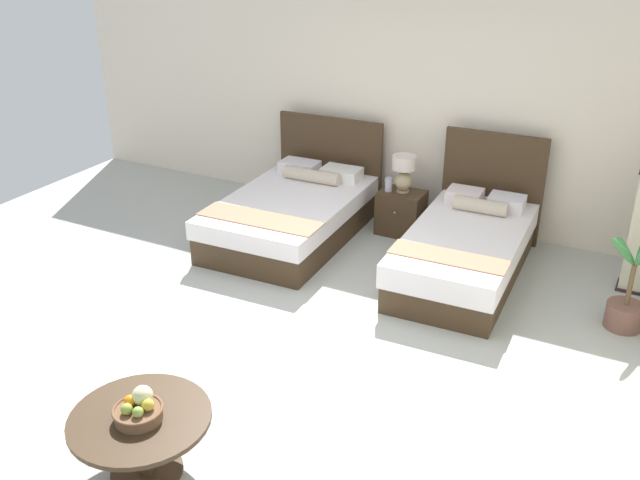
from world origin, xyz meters
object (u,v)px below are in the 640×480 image
Objects in this scene: fruit_bowl at (139,409)px; potted_palm at (626,303)px; bed_near_corner at (466,248)px; table_lamp at (404,171)px; vase at (389,184)px; coffee_table at (141,430)px; bed_near_window at (294,213)px; nightstand at (401,213)px.

fruit_bowl is 0.34× the size of potted_palm.
bed_near_corner is 1.28m from table_lamp.
coffee_table is (0.08, -4.41, -0.22)m from vase.
potted_palm is at bearing -5.40° from bed_near_window.
table_lamp is 2.82m from potted_palm.
coffee_table is at bearing -105.45° from bed_near_corner.
bed_near_window reaches higher than potted_palm.
nightstand is 2.76m from potted_palm.
fruit_bowl is at bearing -42.98° from coffee_table.
bed_near_window is 13.83× the size of vase.
bed_near_window reaches higher than fruit_bowl.
fruit_bowl is at bearing -105.23° from bed_near_corner.
fruit_bowl is (0.01, -0.01, 0.18)m from coffee_table.
bed_near_corner is 2.31× the size of potted_palm.
table_lamp is (-0.98, 0.67, 0.47)m from bed_near_corner.
table_lamp is at bearing 32.20° from bed_near_window.
table_lamp is 1.31× the size of fruit_bowl.
potted_palm is at bearing -21.22° from nightstand.
bed_near_window is at bearing 174.60° from potted_palm.
bed_near_corner is 3.95m from coffee_table.
bed_near_window is at bearing -148.57° from nightstand.
vase is at bearing -158.79° from table_lamp.
fruit_bowl is at bearing -88.76° from vase.
fruit_bowl is (-0.06, -4.49, -0.21)m from table_lamp.
fruit_bowl is at bearing -90.75° from table_lamp.
fruit_bowl reaches higher than nightstand.
vase is 4.42m from coffee_table.
nightstand reaches higher than coffee_table.
nightstand is 1.56× the size of fruit_bowl.
bed_near_window is at bearing -147.80° from table_lamp.
bed_near_corner reaches higher than nightstand.
bed_near_corner is 5.15× the size of table_lamp.
bed_near_corner is 6.73× the size of fruit_bowl.
bed_near_window is 2.41× the size of coffee_table.
nightstand is 4.48m from fruit_bowl.
bed_near_corner is 3.96m from fruit_bowl.
bed_near_corner reaches higher than table_lamp.
table_lamp is 0.24m from vase.
table_lamp is 0.45× the size of potted_palm.
bed_near_window is 6.82× the size of fruit_bowl.
vase is (0.92, 0.61, 0.30)m from bed_near_window.
table_lamp is 4.49m from fruit_bowl.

